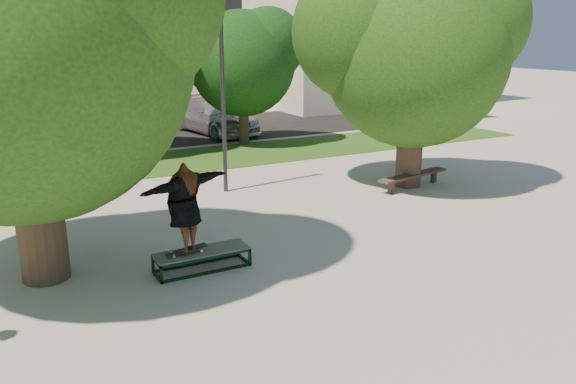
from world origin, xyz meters
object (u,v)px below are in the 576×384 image
tree_left (9,29)px  car_dark (83,127)px  grind_box (202,260)px  bench (414,176)px  tree_right (411,44)px  lamppost (222,80)px  car_grey (73,132)px  car_silver_b (214,116)px

tree_left → car_dark: (3.04, 13.95, -3.78)m
grind_box → bench: 8.01m
tree_left → tree_right: (10.21, 1.99, -0.33)m
lamppost → car_grey: (-2.87, 8.54, -2.47)m
tree_left → lamppost: tree_left is taller
lamppost → bench: lamppost is taller
car_dark → grind_box: bearing=-98.1°
tree_left → tree_right: 10.41m
bench → car_silver_b: size_ratio=0.50×
lamppost → bench: (5.00, -2.25, -2.81)m
grind_box → car_dark: bearing=88.9°
tree_right → car_silver_b: bearing=97.5°
bench → car_silver_b: car_silver_b is taller
car_dark → car_silver_b: size_ratio=0.73×
lamppost → car_silver_b: (3.39, 9.63, -2.37)m
grind_box → car_grey: size_ratio=0.37×
lamppost → tree_left: bearing=-143.6°
tree_right → bench: size_ratio=2.42×
grind_box → bench: size_ratio=0.67×
grind_box → car_silver_b: (5.93, 14.60, 0.59)m
lamppost → grind_box: (-2.54, -4.97, -2.96)m
bench → car_silver_b: bearing=87.1°
bench → car_dark: car_dark is taller
grind_box → car_silver_b: car_silver_b is taller
lamppost → car_dark: size_ratio=1.57×
lamppost → car_grey: 9.34m
bench → tree_right: bearing=93.1°
tree_left → bench: (10.29, 1.65, -4.08)m
grind_box → bench: bench is taller
tree_right → grind_box: (-7.45, -3.05, -3.90)m
tree_right → car_dark: (-7.17, 11.96, -3.45)m
car_silver_b → tree_left: bearing=-132.8°
lamppost → car_silver_b: bearing=70.6°
lamppost → grind_box: bearing=-117.0°
tree_right → grind_box: tree_right is taller
car_silver_b → bench: bearing=-92.4°
grind_box → car_grey: (-0.33, 13.51, 0.49)m
car_grey → car_silver_b: size_ratio=0.91×
car_dark → car_grey: size_ratio=0.80×
tree_left → lamppost: (5.29, 3.91, -1.27)m
tree_left → grind_box: size_ratio=3.95×
lamppost → car_grey: lamppost is taller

